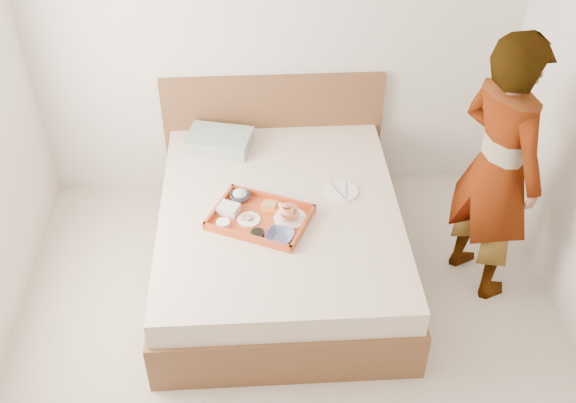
% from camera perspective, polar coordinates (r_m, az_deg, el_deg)
% --- Properties ---
extents(ground, '(3.50, 4.00, 0.01)m').
position_cam_1_polar(ground, '(4.10, 0.42, -15.15)').
color(ground, beige).
rests_on(ground, ground).
extents(wall_back, '(3.50, 0.01, 2.60)m').
position_cam_1_polar(wall_back, '(4.84, -1.08, 14.29)').
color(wall_back, silver).
rests_on(wall_back, ground).
extents(bed, '(1.65, 2.00, 0.53)m').
position_cam_1_polar(bed, '(4.57, -0.70, -2.99)').
color(bed, brown).
rests_on(bed, ground).
extents(headboard, '(1.65, 0.06, 0.95)m').
position_cam_1_polar(headboard, '(5.22, -1.24, 5.88)').
color(headboard, brown).
rests_on(headboard, ground).
extents(pillow, '(0.52, 0.41, 0.11)m').
position_cam_1_polar(pillow, '(4.94, -5.82, 5.11)').
color(pillow, '#8D9D91').
rests_on(pillow, bed).
extents(tray, '(0.72, 0.64, 0.05)m').
position_cam_1_polar(tray, '(4.28, -2.35, -1.32)').
color(tray, '#AB401A').
rests_on(tray, bed).
extents(prawn_plate, '(0.27, 0.27, 0.01)m').
position_cam_1_polar(prawn_plate, '(4.27, 0.19, -1.41)').
color(prawn_plate, white).
rests_on(prawn_plate, tray).
extents(navy_bowl_big, '(0.22, 0.22, 0.04)m').
position_cam_1_polar(navy_bowl_big, '(4.12, -0.68, -2.98)').
color(navy_bowl_big, '#142345').
rests_on(navy_bowl_big, tray).
extents(sauce_dish, '(0.12, 0.12, 0.03)m').
position_cam_1_polar(sauce_dish, '(4.15, -2.60, -2.73)').
color(sauce_dish, black).
rests_on(sauce_dish, tray).
extents(meat_plate, '(0.20, 0.20, 0.01)m').
position_cam_1_polar(meat_plate, '(4.27, -3.32, -1.54)').
color(meat_plate, white).
rests_on(meat_plate, tray).
extents(bread_plate, '(0.19, 0.19, 0.01)m').
position_cam_1_polar(bread_plate, '(4.37, -1.39, -0.37)').
color(bread_plate, orange).
rests_on(bread_plate, tray).
extents(salad_bowl, '(0.17, 0.17, 0.04)m').
position_cam_1_polar(salad_bowl, '(4.43, -4.04, 0.44)').
color(salad_bowl, '#142345').
rests_on(salad_bowl, tray).
extents(plastic_tub, '(0.16, 0.15, 0.05)m').
position_cam_1_polar(plastic_tub, '(4.33, -5.01, -0.62)').
color(plastic_tub, silver).
rests_on(plastic_tub, tray).
extents(cheese_round, '(0.12, 0.12, 0.03)m').
position_cam_1_polar(cheese_round, '(4.24, -5.49, -1.86)').
color(cheese_round, white).
rests_on(cheese_round, tray).
extents(dinner_plate, '(0.24, 0.24, 0.01)m').
position_cam_1_polar(dinner_plate, '(4.53, 4.53, 0.87)').
color(dinner_plate, white).
rests_on(dinner_plate, bed).
extents(person, '(0.67, 0.78, 1.80)m').
position_cam_1_polar(person, '(4.29, 17.21, 2.61)').
color(person, beige).
rests_on(person, ground).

